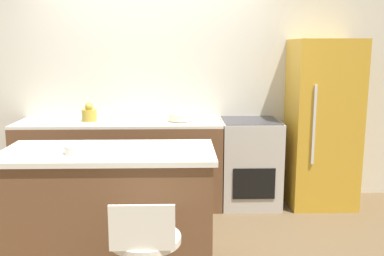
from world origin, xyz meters
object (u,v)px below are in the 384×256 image
Objects in this scene: kettle at (89,114)px; mixing_bowl at (180,117)px; oven_range at (250,162)px; refrigerator at (322,124)px.

mixing_bowl is (0.97, 0.00, -0.04)m from kettle.
mixing_bowl is at bearing 0.00° from kettle.
kettle is (-1.73, -0.01, 0.55)m from oven_range.
refrigerator is (0.78, -0.00, 0.43)m from oven_range.
refrigerator reaches higher than oven_range.
refrigerator is at bearing 0.10° from mixing_bowl.
refrigerator is 2.51m from kettle.
refrigerator is 1.54m from mixing_bowl.
mixing_bowl reaches higher than oven_range.
refrigerator is at bearing -0.28° from oven_range.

